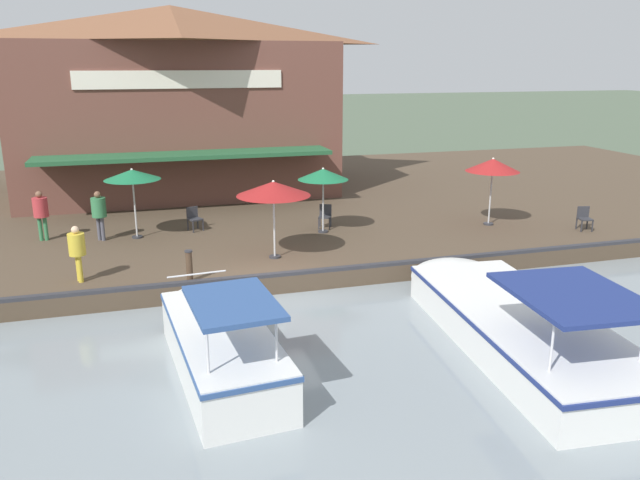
{
  "coord_description": "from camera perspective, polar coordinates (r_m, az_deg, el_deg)",
  "views": [
    {
      "loc": [
        16.35,
        -3.3,
        6.47
      ],
      "look_at": [
        -1.0,
        1.77,
        1.3
      ],
      "focal_mm": 35.0,
      "sensor_mm": 36.0,
      "label": 1
    }
  ],
  "objects": [
    {
      "name": "mooring_post",
      "position": [
        17.59,
        -11.87,
        -2.31
      ],
      "size": [
        0.22,
        0.22,
        0.9
      ],
      "color": "#473323",
      "rests_on": "quay_deck"
    },
    {
      "name": "tree_behind_restaurant",
      "position": [
        33.5,
        -25.43,
        12.27
      ],
      "size": [
        5.46,
        5.2,
        7.32
      ],
      "color": "brown",
      "rests_on": "quay_deck"
    },
    {
      "name": "motorboat_mid_row",
      "position": [
        15.78,
        16.61,
        -6.6
      ],
      "size": [
        9.0,
        3.39,
        2.05
      ],
      "color": "white",
      "rests_on": "river_water"
    },
    {
      "name": "cafe_chair_beside_entrance",
      "position": [
        22.93,
        -11.44,
        2.04
      ],
      "size": [
        0.58,
        0.58,
        0.85
      ],
      "color": "#2D2D33",
      "rests_on": "quay_deck"
    },
    {
      "name": "person_mid_patio",
      "position": [
        23.05,
        -24.18,
        2.55
      ],
      "size": [
        0.49,
        0.49,
        1.71
      ],
      "color": "#337547",
      "rests_on": "quay_deck"
    },
    {
      "name": "person_at_quay_edge",
      "position": [
        18.31,
        -21.34,
        -0.64
      ],
      "size": [
        0.45,
        0.45,
        1.59
      ],
      "color": "gold",
      "rests_on": "quay_deck"
    },
    {
      "name": "quay_deck",
      "position": [
        28.23,
        -9.19,
        3.13
      ],
      "size": [
        22.0,
        56.0,
        0.6
      ],
      "primitive_type": "cube",
      "color": "#4C3D2D",
      "rests_on": "ground"
    },
    {
      "name": "patio_umbrella_back_row",
      "position": [
        22.06,
        -16.8,
        5.72
      ],
      "size": [
        1.88,
        1.88,
        2.43
      ],
      "color": "#B7B7B7",
      "rests_on": "quay_deck"
    },
    {
      "name": "cafe_chair_mid_patio",
      "position": [
        24.46,
        23.01,
        1.94
      ],
      "size": [
        0.53,
        0.53,
        0.85
      ],
      "color": "#2D2D33",
      "rests_on": "quay_deck"
    },
    {
      "name": "quay_edge_fender",
      "position": [
        17.76,
        -4.68,
        -3.23
      ],
      "size": [
        0.2,
        50.4,
        0.1
      ],
      "primitive_type": "cube",
      "color": "#2D2D33",
      "rests_on": "quay_deck"
    },
    {
      "name": "patio_umbrella_mid_patio_left",
      "position": [
        21.87,
        0.29,
        6.01
      ],
      "size": [
        1.78,
        1.78,
        2.33
      ],
      "color": "#B7B7B7",
      "rests_on": "quay_deck"
    },
    {
      "name": "cafe_chair_back_row_seat",
      "position": [
        22.85,
        0.47,
        2.31
      ],
      "size": [
        0.58,
        0.58,
        0.85
      ],
      "color": "#2D2D33",
      "rests_on": "quay_deck"
    },
    {
      "name": "motorboat_second_along",
      "position": [
        13.94,
        -9.41,
        -8.82
      ],
      "size": [
        6.1,
        2.27,
        2.11
      ],
      "color": "white",
      "rests_on": "river_water"
    },
    {
      "name": "patio_umbrella_by_entrance",
      "position": [
        18.94,
        -4.28,
        4.7
      ],
      "size": [
        2.26,
        2.26,
        2.45
      ],
      "color": "#B7B7B7",
      "rests_on": "quay_deck"
    },
    {
      "name": "ground_plane",
      "position": [
        17.89,
        -4.57,
        -5.29
      ],
      "size": [
        220.0,
        220.0,
        0.0
      ],
      "primitive_type": "plane",
      "color": "#4C5B47"
    },
    {
      "name": "person_near_entrance",
      "position": [
        22.33,
        -19.56,
        2.63
      ],
      "size": [
        0.48,
        0.48,
        1.71
      ],
      "color": "#4C4C56",
      "rests_on": "quay_deck"
    },
    {
      "name": "patio_umbrella_far_corner",
      "position": [
        23.78,
        15.52,
        6.61
      ],
      "size": [
        1.96,
        1.96,
        2.52
      ],
      "color": "#B7B7B7",
      "rests_on": "quay_deck"
    },
    {
      "name": "waterfront_restaurant",
      "position": [
        30.42,
        -13.1,
        12.45
      ],
      "size": [
        10.42,
        14.32,
        8.32
      ],
      "color": "brown",
      "rests_on": "quay_deck"
    }
  ]
}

